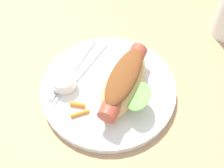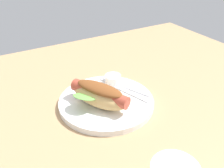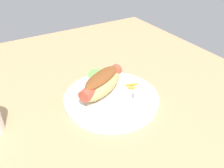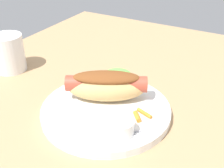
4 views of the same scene
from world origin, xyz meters
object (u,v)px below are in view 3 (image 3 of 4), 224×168
at_px(plate, 111,98).
at_px(fork, 135,109).
at_px(sauce_ramekin, 143,96).
at_px(hot_dog, 102,83).
at_px(knife, 126,109).
at_px(carrot_garnish, 133,86).

relative_size(plate, fork, 1.63).
relative_size(plate, sauce_ramekin, 5.38).
relative_size(hot_dog, fork, 1.07).
distance_m(sauce_ramekin, knife, 0.06).
bearing_deg(carrot_garnish, sauce_ramekin, 170.04).
bearing_deg(carrot_garnish, hot_dog, 75.00).
bearing_deg(fork, plate, 80.95).
height_order(sauce_ramekin, carrot_garnish, sauce_ramekin).
xyz_separation_m(sauce_ramekin, knife, (-0.01, 0.06, -0.01)).
relative_size(hot_dog, knife, 1.14).
relative_size(plate, hot_dog, 1.52).
distance_m(fork, carrot_garnish, 0.10).
distance_m(knife, carrot_garnish, 0.10).
height_order(plate, carrot_garnish, carrot_garnish).
relative_size(hot_dog, sauce_ramekin, 3.53).
bearing_deg(sauce_ramekin, knife, 100.67).
height_order(plate, knife, knife).
xyz_separation_m(hot_dog, sauce_ramekin, (-0.08, -0.07, -0.02)).
relative_size(plate, carrot_garnish, 6.40).
bearing_deg(hot_dog, fork, -98.71).
relative_size(hot_dog, carrot_garnish, 4.20).
distance_m(plate, fork, 0.08).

